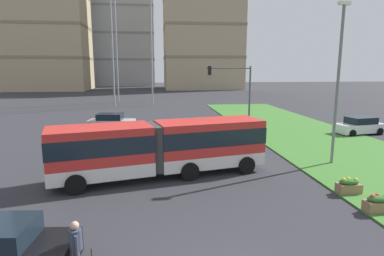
{
  "coord_description": "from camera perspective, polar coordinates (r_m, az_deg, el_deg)",
  "views": [
    {
      "loc": [
        -1.89,
        -6.9,
        5.94
      ],
      "look_at": [
        0.5,
        13.15,
        2.2
      ],
      "focal_mm": 30.27,
      "sensor_mm": 36.0,
      "label": 1
    }
  ],
  "objects": [
    {
      "name": "articulated_bus",
      "position": [
        17.93,
        -5.42,
        -3.38
      ],
      "size": [
        12.05,
        5.12,
        3.0
      ],
      "color": "red",
      "rests_on": "ground"
    },
    {
      "name": "car_white_van",
      "position": [
        33.22,
        27.41,
        0.33
      ],
      "size": [
        4.64,
        2.61,
        1.58
      ],
      "color": "silver",
      "rests_on": "ground"
    },
    {
      "name": "car_silver_hatch",
      "position": [
        32.67,
        -14.01,
        1.05
      ],
      "size": [
        4.59,
        2.46,
        1.58
      ],
      "color": "#B7BABF",
      "rests_on": "ground"
    },
    {
      "name": "pedestrian_crossing",
      "position": [
        10.26,
        -19.76,
        -18.95
      ],
      "size": [
        0.36,
        0.56,
        1.74
      ],
      "color": "#4C4238",
      "rests_on": "ground"
    },
    {
      "name": "flower_planter_1",
      "position": [
        15.81,
        29.96,
        -11.39
      ],
      "size": [
        1.1,
        0.56,
        0.74
      ],
      "color": "#937051",
      "rests_on": "grass_median"
    },
    {
      "name": "flower_planter_2",
      "position": [
        17.38,
        25.91,
        -9.11
      ],
      "size": [
        1.1,
        0.56,
        0.74
      ],
      "color": "#937051",
      "rests_on": "grass_median"
    },
    {
      "name": "traffic_light_far_right",
      "position": [
        29.89,
        7.7,
        7.11
      ],
      "size": [
        4.14,
        0.28,
        6.13
      ],
      "color": "#474C51",
      "rests_on": "ground"
    },
    {
      "name": "streetlight_median",
      "position": [
        21.57,
        24.36,
        7.92
      ],
      "size": [
        0.7,
        0.28,
        9.74
      ],
      "color": "slate",
      "rests_on": "ground"
    },
    {
      "name": "apartment_tower_westcentre",
      "position": [
        119.95,
        -11.94,
        19.63
      ],
      "size": [
        20.25,
        17.23,
        50.78
      ],
      "color": "#9EA3AD",
      "rests_on": "ground"
    },
    {
      "name": "apartment_tower_centre",
      "position": [
        98.31,
        1.79,
        19.62
      ],
      "size": [
        21.94,
        17.58,
        43.02
      ],
      "color": "tan",
      "rests_on": "ground"
    }
  ]
}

